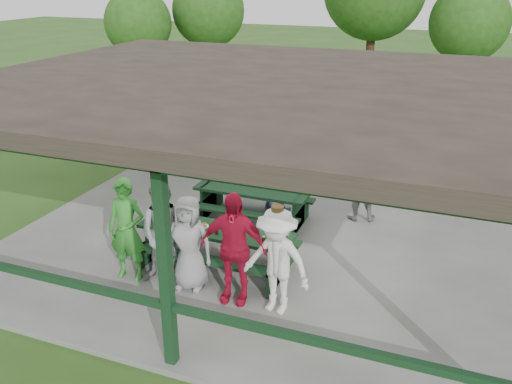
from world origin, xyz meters
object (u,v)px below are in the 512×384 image
at_px(farm_trailer, 227,114).
at_px(contestant_grey_mid, 189,243).
at_px(spectator_lblue, 277,175).
at_px(picnic_table_near, 216,242).
at_px(contestant_red, 233,248).
at_px(spectator_grey, 360,185).
at_px(contestant_grey_left, 165,234).
at_px(pickup_truck, 427,127).
at_px(contestant_green, 127,230).
at_px(picnic_table_far, 252,201).
at_px(contestant_white_fedora, 277,261).
at_px(spectator_blue, 246,159).

bearing_deg(farm_trailer, contestant_grey_mid, -85.50).
height_order(spectator_lblue, farm_trailer, spectator_lblue).
bearing_deg(farm_trailer, picnic_table_near, -83.10).
height_order(contestant_red, spectator_grey, contestant_red).
distance_m(contestant_grey_left, contestant_red, 1.30).
distance_m(contestant_grey_mid, spectator_grey, 4.30).
bearing_deg(contestant_grey_mid, pickup_truck, 65.46).
height_order(contestant_green, contestant_red, contestant_red).
distance_m(contestant_grey_left, farm_trailer, 9.75).
distance_m(contestant_red, spectator_grey, 4.04).
relative_size(picnic_table_near, contestant_red, 1.50).
distance_m(picnic_table_far, spectator_lblue, 0.92).
relative_size(picnic_table_far, contestant_grey_left, 1.33).
relative_size(contestant_grey_mid, contestant_red, 0.88).
bearing_deg(contestant_grey_left, spectator_lblue, 61.04).
height_order(contestant_red, contestant_white_fedora, contestant_red).
bearing_deg(spectator_grey, spectator_lblue, -11.56).
distance_m(contestant_white_fedora, spectator_blue, 4.81).
xyz_separation_m(contestant_green, spectator_blue, (0.46, 4.22, -0.00)).
bearing_deg(picnic_table_far, farm_trailer, 118.19).
distance_m(contestant_grey_left, contestant_grey_mid, 0.46).
bearing_deg(spectator_blue, picnic_table_far, 112.85).
bearing_deg(spectator_blue, spectator_grey, 167.74).
distance_m(picnic_table_far, contestant_green, 3.15).
xyz_separation_m(contestant_grey_mid, farm_trailer, (-3.46, 9.29, -0.31)).
height_order(contestant_grey_mid, spectator_grey, contestant_grey_mid).
bearing_deg(farm_trailer, contestant_white_fedora, -77.77).
relative_size(contestant_green, spectator_grey, 1.17).
distance_m(contestant_green, farm_trailer, 9.69).
height_order(contestant_green, spectator_blue, contestant_green).
bearing_deg(picnic_table_far, contestant_grey_mid, -90.43).
bearing_deg(contestant_grey_mid, spectator_lblue, 78.80).
relative_size(picnic_table_near, contestant_green, 1.54).
distance_m(contestant_grey_mid, spectator_blue, 4.17).
relative_size(contestant_green, contestant_grey_left, 1.01).
relative_size(picnic_table_far, spectator_blue, 1.33).
xyz_separation_m(contestant_green, contestant_red, (1.97, 0.02, 0.03)).
bearing_deg(contestant_white_fedora, farm_trailer, 127.99).
xyz_separation_m(picnic_table_near, spectator_lblue, (0.18, 2.81, 0.34)).
xyz_separation_m(contestant_grey_left, contestant_grey_mid, (0.46, -0.02, -0.08)).
height_order(picnic_table_far, pickup_truck, pickup_truck).
xyz_separation_m(picnic_table_near, farm_trailer, (-3.58, 8.50, 0.03)).
distance_m(contestant_white_fedora, pickup_truck, 9.48).
xyz_separation_m(spectator_blue, spectator_grey, (2.77, -0.37, -0.13)).
xyz_separation_m(spectator_grey, pickup_truck, (0.90, 5.50, -0.05)).
xyz_separation_m(picnic_table_near, pickup_truck, (2.89, 8.46, 0.25)).
height_order(contestant_white_fedora, spectator_grey, contestant_white_fedora).
xyz_separation_m(picnic_table_far, contestant_grey_left, (-0.48, -2.77, 0.44)).
distance_m(contestant_red, pickup_truck, 9.58).
xyz_separation_m(contestant_green, pickup_truck, (4.13, 9.35, -0.18)).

